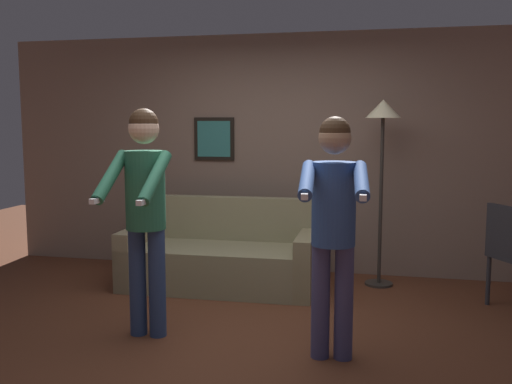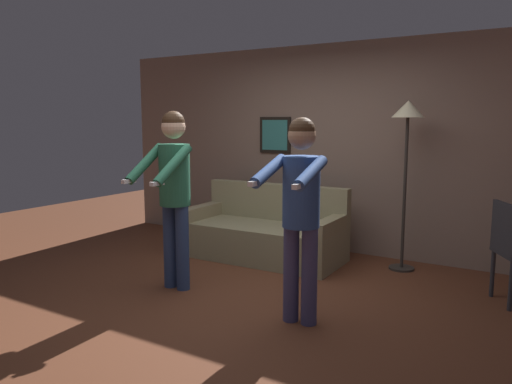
# 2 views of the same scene
# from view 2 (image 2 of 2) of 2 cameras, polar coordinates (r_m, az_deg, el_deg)

# --- Properties ---
(ground_plane) EXTENTS (12.00, 12.00, 0.00)m
(ground_plane) POSITION_cam_2_polar(r_m,az_deg,el_deg) (4.83, -2.08, -11.87)
(ground_plane) COLOR brown
(back_wall_assembly) EXTENTS (6.40, 0.09, 2.60)m
(back_wall_assembly) POSITION_cam_2_polar(r_m,az_deg,el_deg) (6.42, 8.35, 4.94)
(back_wall_assembly) COLOR #856C5C
(back_wall_assembly) RESTS_ON ground_plane
(couch) EXTENTS (1.92, 0.88, 0.87)m
(couch) POSITION_cam_2_polar(r_m,az_deg,el_deg) (6.06, 0.97, -4.96)
(couch) COLOR gray
(couch) RESTS_ON ground_plane
(torchiere_lamp) EXTENTS (0.35, 0.35, 1.87)m
(torchiere_lamp) POSITION_cam_2_polar(r_m,az_deg,el_deg) (5.66, 16.91, 6.99)
(torchiere_lamp) COLOR #332D28
(torchiere_lamp) RESTS_ON ground_plane
(person_standing_left) EXTENTS (0.43, 0.66, 1.75)m
(person_standing_left) POSITION_cam_2_polar(r_m,az_deg,el_deg) (4.88, -9.41, 1.07)
(person_standing_left) COLOR navy
(person_standing_left) RESTS_ON ground_plane
(person_standing_right) EXTENTS (0.47, 0.72, 1.68)m
(person_standing_right) POSITION_cam_2_polar(r_m,az_deg,el_deg) (3.98, 5.07, -1.05)
(person_standing_right) COLOR #444473
(person_standing_right) RESTS_ON ground_plane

